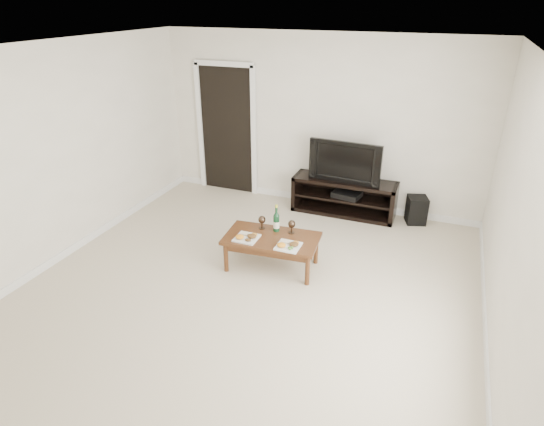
{
  "coord_description": "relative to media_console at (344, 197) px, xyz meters",
  "views": [
    {
      "loc": [
        1.83,
        -3.8,
        3.04
      ],
      "look_at": [
        0.04,
        0.73,
        0.7
      ],
      "focal_mm": 30.0,
      "sensor_mm": 36.0,
      "label": 1
    }
  ],
  "objects": [
    {
      "name": "television",
      "position": [
        0.0,
        0.0,
        0.58
      ],
      "size": [
        1.08,
        0.2,
        0.62
      ],
      "primitive_type": "imported",
      "rotation": [
        0.0,
        0.0,
        -0.06
      ],
      "color": "black",
      "rests_on": "media_console"
    },
    {
      "name": "goblet_right",
      "position": [
        -0.27,
        -1.65,
        0.23
      ],
      "size": [
        0.09,
        0.09,
        0.17
      ],
      "primitive_type": null,
      "color": "#37291E",
      "rests_on": "coffee_table"
    },
    {
      "name": "media_console",
      "position": [
        0.0,
        0.0,
        0.0
      ],
      "size": [
        1.55,
        0.45,
        0.55
      ],
      "primitive_type": "cube",
      "color": "black",
      "rests_on": "ground"
    },
    {
      "name": "ceiling",
      "position": [
        -0.52,
        -2.5,
        2.35
      ],
      "size": [
        5.0,
        5.5,
        0.04
      ],
      "primitive_type": "cube",
      "color": "white",
      "rests_on": "back_wall"
    },
    {
      "name": "doorway",
      "position": [
        -2.07,
        0.24,
        0.75
      ],
      "size": [
        0.9,
        0.02,
        2.05
      ],
      "primitive_type": "cube",
      "color": "black",
      "rests_on": "ground"
    },
    {
      "name": "coffee_table",
      "position": [
        -0.45,
        -1.84,
        -0.07
      ],
      "size": [
        1.17,
        0.71,
        0.42
      ],
      "primitive_type": "cube",
      "rotation": [
        0.0,
        0.0,
        0.09
      ],
      "color": "#523016",
      "rests_on": "ground"
    },
    {
      "name": "floor",
      "position": [
        -0.52,
        -2.5,
        -0.28
      ],
      "size": [
        5.5,
        5.5,
        0.0
      ],
      "primitive_type": "plane",
      "color": "beige",
      "rests_on": "ground"
    },
    {
      "name": "plate_left",
      "position": [
        -0.72,
        -1.99,
        0.18
      ],
      "size": [
        0.27,
        0.27,
        0.07
      ],
      "primitive_type": "cube",
      "color": "white",
      "rests_on": "coffee_table"
    },
    {
      "name": "goblet_left",
      "position": [
        -0.65,
        -1.68,
        0.23
      ],
      "size": [
        0.09,
        0.09,
        0.17
      ],
      "primitive_type": null,
      "color": "#37291E",
      "rests_on": "coffee_table"
    },
    {
      "name": "wine_bottle",
      "position": [
        -0.46,
        -1.67,
        0.32
      ],
      "size": [
        0.07,
        0.07,
        0.35
      ],
      "primitive_type": "cylinder",
      "color": "#0E331A",
      "rests_on": "coffee_table"
    },
    {
      "name": "av_receiver",
      "position": [
        0.05,
        -0.01,
        0.05
      ],
      "size": [
        0.45,
        0.37,
        0.08
      ],
      "primitive_type": "cube",
      "rotation": [
        0.0,
        0.0,
        -0.19
      ],
      "color": "black",
      "rests_on": "media_console"
    },
    {
      "name": "subwoofer",
      "position": [
        1.07,
        0.08,
        -0.07
      ],
      "size": [
        0.34,
        0.34,
        0.4
      ],
      "primitive_type": "cube",
      "rotation": [
        0.0,
        0.0,
        0.31
      ],
      "color": "black",
      "rests_on": "ground"
    },
    {
      "name": "plate_right",
      "position": [
        -0.19,
        -1.99,
        0.18
      ],
      "size": [
        0.27,
        0.27,
        0.07
      ],
      "primitive_type": "cube",
      "color": "white",
      "rests_on": "coffee_table"
    },
    {
      "name": "back_wall",
      "position": [
        -0.52,
        0.27,
        1.02
      ],
      "size": [
        5.0,
        0.04,
        2.6
      ],
      "primitive_type": "cube",
      "color": "white",
      "rests_on": "ground"
    }
  ]
}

